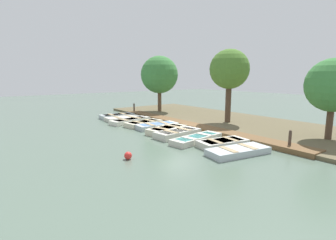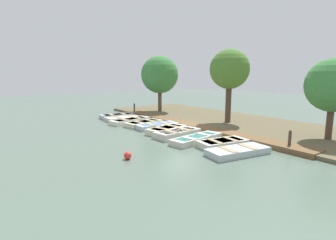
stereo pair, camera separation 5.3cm
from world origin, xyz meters
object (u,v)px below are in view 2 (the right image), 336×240
(rowboat_2, at_px, (130,121))
(park_tree_center, at_px, (333,86))
(rowboat_4, at_px, (157,126))
(buoy, at_px, (128,156))
(park_tree_left, at_px, (230,70))
(rowboat_0, at_px, (117,116))
(rowboat_9, at_px, (238,151))
(park_tree_far_left, at_px, (160,75))
(rowboat_8, at_px, (223,143))
(rowboat_1, at_px, (124,118))
(rowboat_6, at_px, (178,133))
(mooring_post_near, at_px, (134,108))
(rowboat_7, at_px, (196,139))
(rowboat_5, at_px, (167,130))
(rowboat_3, at_px, (144,123))
(mooring_post_far, at_px, (290,140))

(rowboat_2, distance_m, park_tree_center, 13.45)
(rowboat_4, height_order, park_tree_center, park_tree_center)
(rowboat_2, relative_size, buoy, 10.35)
(park_tree_left, bearing_deg, rowboat_0, -55.55)
(rowboat_0, height_order, rowboat_9, rowboat_0)
(buoy, relative_size, park_tree_far_left, 0.06)
(rowboat_8, bearing_deg, park_tree_far_left, -100.37)
(buoy, bearing_deg, rowboat_1, -115.86)
(park_tree_left, bearing_deg, rowboat_6, 9.13)
(mooring_post_near, relative_size, park_tree_left, 0.18)
(buoy, bearing_deg, rowboat_7, -173.60)
(rowboat_2, bearing_deg, rowboat_9, 77.61)
(rowboat_6, xyz_separation_m, rowboat_7, (-0.08, 1.59, -0.04))
(rowboat_1, xyz_separation_m, rowboat_6, (0.03, 7.14, 0.04))
(rowboat_2, bearing_deg, buoy, 48.19)
(mooring_post_near, height_order, park_tree_center, park_tree_center)
(rowboat_7, height_order, rowboat_8, rowboat_8)
(rowboat_9, bearing_deg, rowboat_6, -80.11)
(rowboat_7, bearing_deg, rowboat_2, -96.77)
(rowboat_4, height_order, park_tree_far_left, park_tree_far_left)
(rowboat_0, height_order, buoy, rowboat_0)
(rowboat_6, relative_size, rowboat_8, 1.08)
(park_tree_far_left, bearing_deg, rowboat_2, 32.06)
(buoy, bearing_deg, park_tree_left, -163.31)
(rowboat_1, relative_size, rowboat_5, 0.97)
(rowboat_7, xyz_separation_m, rowboat_9, (0.07, 2.90, -0.00))
(rowboat_4, xyz_separation_m, park_tree_left, (-5.05, 1.96, 3.85))
(rowboat_5, height_order, park_tree_far_left, park_tree_far_left)
(rowboat_8, distance_m, mooring_post_near, 13.27)
(rowboat_9, height_order, mooring_post_near, mooring_post_near)
(rowboat_4, relative_size, rowboat_9, 0.95)
(rowboat_2, bearing_deg, rowboat_3, 85.82)
(rowboat_4, bearing_deg, buoy, 48.95)
(park_tree_center, bearing_deg, rowboat_4, -58.76)
(rowboat_3, bearing_deg, rowboat_6, 78.82)
(rowboat_9, xyz_separation_m, park_tree_center, (-5.75, 1.48, 2.93))
(rowboat_2, distance_m, rowboat_3, 1.63)
(rowboat_0, height_order, park_tree_left, park_tree_left)
(rowboat_9, distance_m, park_tree_center, 6.62)
(rowboat_4, bearing_deg, park_tree_center, 124.77)
(rowboat_5, bearing_deg, rowboat_2, -101.09)
(rowboat_0, distance_m, rowboat_7, 10.20)
(rowboat_3, bearing_deg, park_tree_far_left, -143.52)
(rowboat_3, height_order, mooring_post_far, mooring_post_far)
(mooring_post_far, bearing_deg, rowboat_8, -48.50)
(rowboat_4, relative_size, buoy, 8.84)
(rowboat_7, bearing_deg, rowboat_6, -94.98)
(rowboat_7, bearing_deg, park_tree_left, -163.30)
(mooring_post_near, height_order, buoy, mooring_post_near)
(rowboat_5, xyz_separation_m, rowboat_9, (0.08, 5.72, -0.03))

